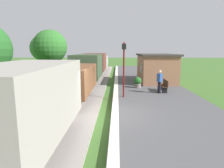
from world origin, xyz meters
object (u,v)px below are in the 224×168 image
Objects in this scene: person_waiting at (160,81)px; tree_field_left at (43,48)px; lamp_post_near at (124,59)px; bench_near_hut at (164,85)px; bench_down_platform at (146,72)px; station_hut at (156,68)px; potted_planter at (138,82)px; tree_trackside_far at (50,47)px; freight_train at (87,69)px.

person_waiting is 20.16m from tree_field_left.
lamp_post_near is 0.67× the size of tree_field_left.
bench_down_platform is at bearing 90.00° from bench_near_hut.
station_hut is at bearing -31.05° from tree_field_left.
bench_near_hut is 9.31m from bench_down_platform.
tree_field_left is at bearing 162.94° from bench_down_platform.
bench_near_hut is 2.37m from potted_planter.
station_hut is 1.06× the size of tree_trackside_far.
station_hut is 6.33× the size of potted_planter.
station_hut is (6.80, 1.03, 0.07)m from freight_train.
potted_planter is 0.17× the size of tree_trackside_far.
tree_trackside_far is (-7.39, 7.40, 0.94)m from lamp_post_near.
bench_near_hut is 0.88× the size of person_waiting.
bench_near_hut is 4.24m from lamp_post_near.
potted_planter is 4.18m from lamp_post_near.
lamp_post_near is at bearing -59.96° from freight_train.
bench_down_platform is 1.64× the size of potted_planter.
station_hut is 1.57× the size of lamp_post_near.
potted_planter is (-1.38, 2.10, -0.46)m from person_waiting.
bench_near_hut and bench_down_platform have the same top height.
potted_planter is (-1.86, 1.47, 0.00)m from bench_near_hut.
bench_down_platform is at bearing 40.08° from freight_train.
tree_trackside_far is at bearing 155.25° from potted_planter.
tree_field_left is at bearing 128.69° from freight_train.
station_hut is at bearing 57.52° from potted_planter.
lamp_post_near is (-2.68, -1.29, 1.62)m from person_waiting.
tree_field_left reaches higher than person_waiting.
bench_near_hut is 0.41× the size of lamp_post_near.
freight_train is 4.88m from tree_trackside_far.
bench_down_platform is at bearing 19.95° from tree_trackside_far.
freight_train is 19.06× the size of person_waiting.
station_hut is 4.55m from bench_down_platform.
freight_train is 7.50m from person_waiting.
tree_trackside_far is (-10.55, -3.83, 3.02)m from bench_down_platform.
freight_train is 6.77m from lamp_post_near.
lamp_post_near is 10.50m from tree_trackside_far.
tree_trackside_far is (-4.06, 1.64, 2.16)m from freight_train.
freight_train is 21.73× the size of bench_near_hut.
freight_train is 5.95× the size of tree_trackside_far.
person_waiting is 0.31× the size of tree_trackside_far.
person_waiting is (6.01, -4.47, -0.40)m from freight_train.
bench_down_platform is at bearing -119.37° from person_waiting.
station_hut is 5.57m from person_waiting.
tree_trackside_far is 0.99× the size of tree_field_left.
person_waiting is 0.31× the size of tree_field_left.
freight_train is at bearing -139.92° from bench_down_platform.
potted_planter is 10.04m from tree_trackside_far.
bench_near_hut is at bearing -93.57° from station_hut.
freight_train is 12.84m from tree_field_left.
station_hut is at bearing -3.22° from tree_trackside_far.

